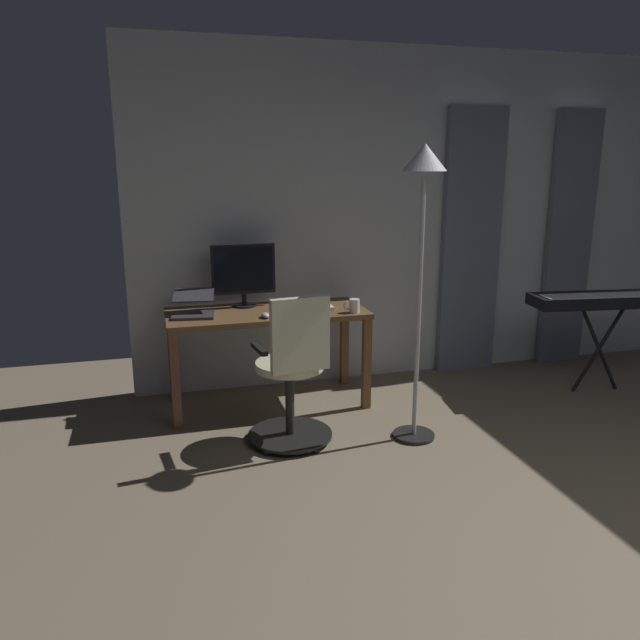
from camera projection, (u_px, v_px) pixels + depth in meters
back_room_partition at (422, 218)px, 5.19m from camera, size 4.85×0.10×2.69m
curtain_left_panel at (569, 240)px, 5.50m from camera, size 0.44×0.06×2.24m
curtain_right_panel at (471, 244)px, 5.25m from camera, size 0.52×0.06×2.24m
desk at (267, 324)px, 4.57m from camera, size 1.46×0.62×0.73m
office_chair at (293, 376)px, 3.93m from camera, size 0.56×0.56×1.01m
computer_monitor at (243, 272)px, 4.63m from camera, size 0.48×0.18×0.47m
computer_keyboard at (308, 309)px, 4.56m from camera, size 0.38×0.12×0.02m
laptop at (193, 308)px, 4.40m from camera, size 0.34×0.38×0.16m
computer_mouse at (266, 315)px, 4.34m from camera, size 0.06×0.10×0.04m
mug_coffee at (354, 306)px, 4.48m from camera, size 0.12×0.08×0.10m
piano_keyboard at (605, 301)px, 4.82m from camera, size 1.19×0.47×0.81m
floor_lamp at (423, 211)px, 3.78m from camera, size 0.28×0.28×1.91m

